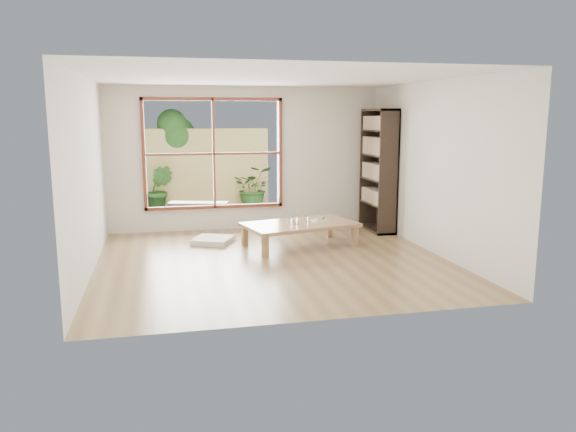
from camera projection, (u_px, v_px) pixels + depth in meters
name	position (u px, v px, depth m)	size (l,w,h in m)	color
ground	(273.00, 260.00, 8.19)	(5.00, 5.00, 0.00)	#95784A
low_table	(300.00, 226.00, 9.01)	(1.93, 1.36, 0.38)	#A67350
floor_cushion	(213.00, 240.00, 9.31)	(0.59, 0.59, 0.09)	silver
bookshelf	(378.00, 170.00, 10.16)	(0.35, 0.99, 2.20)	black
glass_tall	(296.00, 220.00, 8.89)	(0.07, 0.07, 0.13)	silver
glass_mid	(306.00, 219.00, 9.13)	(0.06, 0.06, 0.09)	silver
glass_short	(294.00, 220.00, 9.03)	(0.07, 0.07, 0.10)	silver
glass_small	(290.00, 221.00, 8.99)	(0.06, 0.06, 0.08)	silver
food_tray	(321.00, 220.00, 9.17)	(0.27, 0.20, 0.08)	white
deck	(210.00, 219.00, 11.48)	(2.80, 2.00, 0.05)	#393129
garden_bench	(198.00, 205.00, 11.10)	(1.21, 0.62, 0.37)	black
bamboo_fence	(205.00, 170.00, 12.28)	(2.80, 0.06, 1.80)	#D2BC6B
shrub_right	(254.00, 188.00, 12.38)	(0.87, 0.76, 0.97)	#2B5F23
shrub_left	(159.00, 189.00, 11.88)	(0.56, 0.45, 1.02)	#2B5F23
garden_tree	(172.00, 136.00, 12.29)	(1.04, 0.85, 2.22)	#4C3D2D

